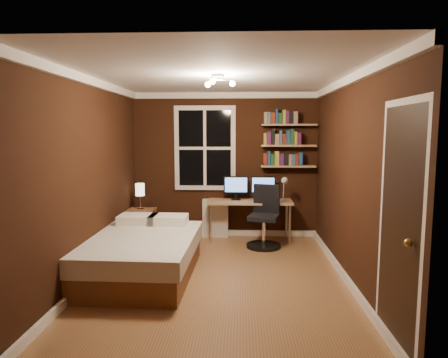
{
  "coord_description": "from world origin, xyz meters",
  "views": [
    {
      "loc": [
        0.28,
        -4.85,
        1.84
      ],
      "look_at": [
        0.05,
        0.45,
        1.21
      ],
      "focal_mm": 32.0,
      "sensor_mm": 36.0,
      "label": 1
    }
  ],
  "objects_px": {
    "radiator": "(215,218)",
    "monitor_right": "(263,188)",
    "office_chair": "(264,224)",
    "nightstand": "(141,226)",
    "desk_lamp": "(284,189)",
    "bedside_lamp": "(140,197)",
    "desk": "(250,204)",
    "bed": "(140,255)",
    "monitor_left": "(236,188)"
  },
  "relations": [
    {
      "from": "office_chair",
      "to": "bed",
      "type": "bearing_deg",
      "value": -124.94
    },
    {
      "from": "desk",
      "to": "nightstand",
      "type": "bearing_deg",
      "value": -172.54
    },
    {
      "from": "monitor_right",
      "to": "desk_lamp",
      "type": "distance_m",
      "value": 0.38
    },
    {
      "from": "nightstand",
      "to": "monitor_right",
      "type": "relative_size",
      "value": 1.32
    },
    {
      "from": "nightstand",
      "to": "radiator",
      "type": "height_order",
      "value": "radiator"
    },
    {
      "from": "desk",
      "to": "desk_lamp",
      "type": "relative_size",
      "value": 3.24
    },
    {
      "from": "radiator",
      "to": "bed",
      "type": "bearing_deg",
      "value": -113.13
    },
    {
      "from": "bedside_lamp",
      "to": "desk_lamp",
      "type": "height_order",
      "value": "desk_lamp"
    },
    {
      "from": "nightstand",
      "to": "desk_lamp",
      "type": "relative_size",
      "value": 1.26
    },
    {
      "from": "nightstand",
      "to": "bed",
      "type": "bearing_deg",
      "value": -74.13
    },
    {
      "from": "desk",
      "to": "monitor_right",
      "type": "height_order",
      "value": "monitor_right"
    },
    {
      "from": "monitor_left",
      "to": "office_chair",
      "type": "height_order",
      "value": "monitor_left"
    },
    {
      "from": "desk",
      "to": "monitor_right",
      "type": "distance_m",
      "value": 0.36
    },
    {
      "from": "bed",
      "to": "desk_lamp",
      "type": "bearing_deg",
      "value": 41.49
    },
    {
      "from": "nightstand",
      "to": "monitor_left",
      "type": "height_order",
      "value": "monitor_left"
    },
    {
      "from": "bedside_lamp",
      "to": "monitor_right",
      "type": "height_order",
      "value": "monitor_right"
    },
    {
      "from": "monitor_right",
      "to": "desk_lamp",
      "type": "bearing_deg",
      "value": -27.36
    },
    {
      "from": "monitor_left",
      "to": "monitor_right",
      "type": "distance_m",
      "value": 0.46
    },
    {
      "from": "office_chair",
      "to": "radiator",
      "type": "bearing_deg",
      "value": 160.41
    },
    {
      "from": "nightstand",
      "to": "monitor_right",
      "type": "xyz_separation_m",
      "value": [
        2.04,
        0.31,
        0.6
      ]
    },
    {
      "from": "bed",
      "to": "monitor_right",
      "type": "distance_m",
      "value": 2.56
    },
    {
      "from": "radiator",
      "to": "monitor_right",
      "type": "xyz_separation_m",
      "value": [
        0.82,
        -0.1,
        0.55
      ]
    },
    {
      "from": "radiator",
      "to": "monitor_left",
      "type": "height_order",
      "value": "monitor_left"
    },
    {
      "from": "nightstand",
      "to": "desk_lamp",
      "type": "height_order",
      "value": "desk_lamp"
    },
    {
      "from": "monitor_right",
      "to": "office_chair",
      "type": "xyz_separation_m",
      "value": [
        0.0,
        -0.47,
        -0.5
      ]
    },
    {
      "from": "bed",
      "to": "monitor_right",
      "type": "bearing_deg",
      "value": 49.58
    },
    {
      "from": "bed",
      "to": "office_chair",
      "type": "bearing_deg",
      "value": 41.13
    },
    {
      "from": "bed",
      "to": "desk",
      "type": "xyz_separation_m",
      "value": [
        1.43,
        1.78,
        0.34
      ]
    },
    {
      "from": "monitor_right",
      "to": "desk_lamp",
      "type": "relative_size",
      "value": 0.95
    },
    {
      "from": "radiator",
      "to": "office_chair",
      "type": "relative_size",
      "value": 0.67
    },
    {
      "from": "bedside_lamp",
      "to": "desk",
      "type": "distance_m",
      "value": 1.83
    },
    {
      "from": "bedside_lamp",
      "to": "desk",
      "type": "bearing_deg",
      "value": 7.46
    },
    {
      "from": "desk",
      "to": "bedside_lamp",
      "type": "bearing_deg",
      "value": -172.54
    },
    {
      "from": "desk",
      "to": "monitor_left",
      "type": "bearing_deg",
      "value": 163.06
    },
    {
      "from": "bed",
      "to": "radiator",
      "type": "bearing_deg",
      "value": 68.22
    },
    {
      "from": "nightstand",
      "to": "desk",
      "type": "distance_m",
      "value": 1.86
    },
    {
      "from": "monitor_left",
      "to": "office_chair",
      "type": "xyz_separation_m",
      "value": [
        0.46,
        -0.47,
        -0.5
      ]
    },
    {
      "from": "bed",
      "to": "radiator",
      "type": "height_order",
      "value": "radiator"
    },
    {
      "from": "desk",
      "to": "monitor_left",
      "type": "relative_size",
      "value": 3.4
    },
    {
      "from": "bedside_lamp",
      "to": "office_chair",
      "type": "xyz_separation_m",
      "value": [
        2.04,
        -0.17,
        -0.4
      ]
    },
    {
      "from": "bed",
      "to": "bedside_lamp",
      "type": "distance_m",
      "value": 1.67
    },
    {
      "from": "bed",
      "to": "monitor_left",
      "type": "relative_size",
      "value": 4.62
    },
    {
      "from": "desk_lamp",
      "to": "monitor_right",
      "type": "bearing_deg",
      "value": 152.64
    },
    {
      "from": "radiator",
      "to": "desk_lamp",
      "type": "height_order",
      "value": "desk_lamp"
    },
    {
      "from": "desk",
      "to": "radiator",
      "type": "bearing_deg",
      "value": 164.08
    },
    {
      "from": "radiator",
      "to": "monitor_right",
      "type": "relative_size",
      "value": 1.59
    },
    {
      "from": "radiator",
      "to": "monitor_left",
      "type": "relative_size",
      "value": 1.59
    },
    {
      "from": "bed",
      "to": "office_chair",
      "type": "relative_size",
      "value": 1.96
    },
    {
      "from": "bed",
      "to": "nightstand",
      "type": "xyz_separation_m",
      "value": [
        -0.39,
        1.54,
        0.0
      ]
    },
    {
      "from": "nightstand",
      "to": "bedside_lamp",
      "type": "relative_size",
      "value": 1.27
    }
  ]
}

